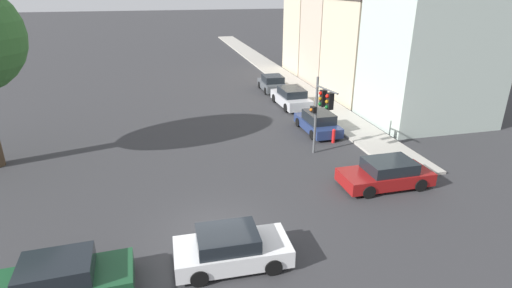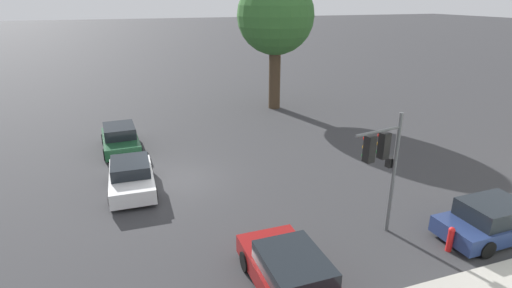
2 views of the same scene
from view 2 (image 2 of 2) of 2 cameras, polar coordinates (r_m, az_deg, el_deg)
The scene contains 8 objects.
ground_plane at distance 19.27m, azimuth -11.21°, elevation -5.12°, with size 300.00×300.00×0.00m, color #333335.
street_tree at distance 30.23m, azimuth 2.81°, elevation 17.68°, with size 5.59×5.59×9.65m.
traffic_signal at distance 14.16m, azimuth 17.55°, elevation -1.49°, with size 0.80×2.09×4.53m.
crossing_car_0 at distance 18.63m, azimuth -17.38°, elevation -4.48°, with size 4.07×2.02×1.34m.
crossing_car_1 at distance 23.68m, azimuth -18.81°, elevation 0.73°, with size 4.23×2.12×1.38m.
crossing_car_2 at distance 12.14m, azimuth 5.07°, elevation -18.07°, with size 4.44×2.09×1.34m.
parked_car_0 at distance 16.80m, azimuth 30.83°, elevation -9.35°, with size 2.02×4.18×1.40m.
fire_hydrant at distance 15.32m, azimuth 26.02°, elevation -12.03°, with size 0.22×0.22×0.92m.
Camera 2 is at (17.33, -2.08, 8.17)m, focal length 28.00 mm.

